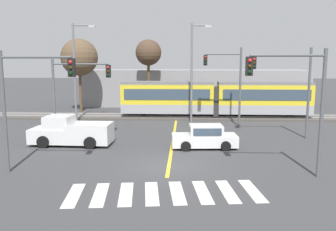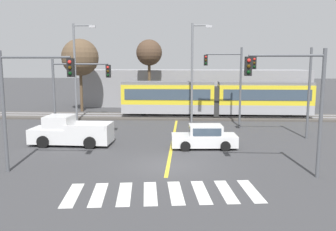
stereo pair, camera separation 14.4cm
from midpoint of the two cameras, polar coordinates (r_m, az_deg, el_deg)
ground_plane at (r=19.46m, az=-0.06°, el=-8.03°), size 200.00×200.00×0.00m
track_bed at (r=35.71m, az=1.27°, el=-0.17°), size 120.00×4.00×0.18m
rail_near at (r=34.98m, az=1.24°, el=-0.13°), size 120.00×0.08×0.10m
rail_far at (r=36.40m, az=1.31°, el=0.22°), size 120.00×0.08×0.10m
light_rail_tram at (r=35.56m, az=7.47°, el=2.90°), size 18.50×2.64×3.43m
crosswalk_stripe_0 at (r=15.91m, az=-15.14°, el=-12.22°), size 0.89×2.85×0.01m
crosswalk_stripe_1 at (r=15.73m, az=-11.11°, el=-12.32°), size 0.89×2.85×0.01m
crosswalk_stripe_2 at (r=15.63m, az=-7.02°, el=-12.36°), size 0.89×2.85×0.01m
crosswalk_stripe_3 at (r=15.61m, az=-2.89°, el=-12.33°), size 0.89×2.85×0.01m
crosswalk_stripe_4 at (r=15.67m, az=1.23°, el=-12.24°), size 0.89×2.85×0.01m
crosswalk_stripe_5 at (r=15.80m, az=5.30°, el=-12.10°), size 0.89×2.85×0.01m
crosswalk_stripe_6 at (r=16.01m, az=9.27°, el=-11.90°), size 0.89×2.85×0.01m
crosswalk_stripe_7 at (r=16.28m, az=13.12°, el=-11.65°), size 0.89×2.85×0.01m
lane_centre_line at (r=25.55m, az=0.65°, el=-3.95°), size 0.20×16.71×0.01m
sedan_crossing at (r=23.25m, az=5.71°, el=-3.51°), size 4.30×2.12×1.52m
pickup_truck at (r=24.86m, az=-15.66°, el=-2.66°), size 5.46×2.37×1.98m
traffic_light_mid_right at (r=27.09m, az=18.84°, el=5.46°), size 4.25×0.38×6.56m
traffic_light_far_right at (r=30.90m, az=9.58°, el=6.25°), size 3.25×0.38×6.76m
traffic_light_near_left at (r=18.86m, az=-21.82°, el=3.48°), size 3.75×0.38×6.12m
traffic_light_mid_left at (r=26.34m, az=-15.03°, el=4.67°), size 4.25×0.38×5.76m
traffic_light_near_right at (r=17.88m, az=19.72°, el=3.49°), size 3.75×0.38×6.20m
street_lamp_west at (r=33.56m, az=-14.60°, el=7.48°), size 2.11×0.28×8.95m
street_lamp_centre at (r=32.57m, az=3.95°, el=7.65°), size 1.83×0.28×8.95m
bare_tree_far_west at (r=40.86m, az=-14.14°, el=8.99°), size 4.07×4.07×8.05m
bare_tree_west at (r=40.75m, az=-3.27°, el=9.93°), size 2.93×2.93×8.03m
building_backdrop_far at (r=45.76m, az=4.17°, el=4.50°), size 27.67×6.00×4.52m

